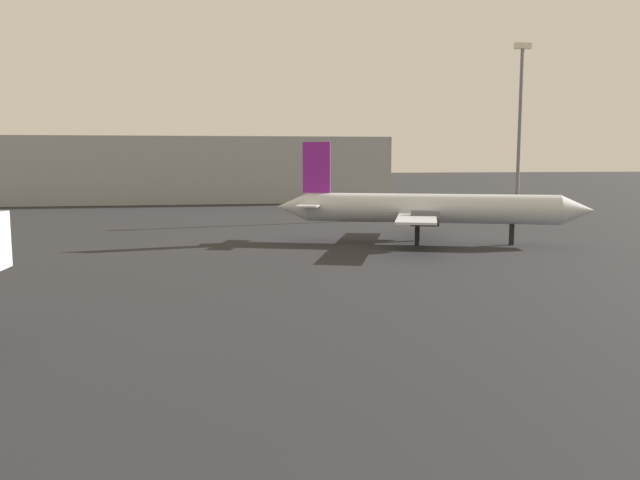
{
  "coord_description": "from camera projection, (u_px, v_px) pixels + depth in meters",
  "views": [
    {
      "loc": [
        -1.76,
        -9.62,
        8.38
      ],
      "look_at": [
        5.11,
        31.48,
        3.01
      ],
      "focal_mm": 36.98,
      "sensor_mm": 36.0,
      "label": 1
    }
  ],
  "objects": [
    {
      "name": "airplane_on_taxiway",
      "position": [
        427.0,
        208.0,
        62.7
      ],
      "size": [
        29.1,
        21.14,
        9.66
      ],
      "rotation": [
        0.0,
        0.0,
        -0.33
      ],
      "color": "silver",
      "rests_on": "ground_plane"
    },
    {
      "name": "terminal_building",
      "position": [
        189.0,
        169.0,
        121.36
      ],
      "size": [
        71.68,
        19.98,
        11.63
      ],
      "primitive_type": "cube",
      "color": "#999EA3",
      "rests_on": "ground_plane"
    },
    {
      "name": "light_mast_right",
      "position": [
        520.0,
        121.0,
        91.18
      ],
      "size": [
        2.4,
        0.5,
        23.62
      ],
      "color": "slate",
      "rests_on": "ground_plane"
    }
  ]
}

